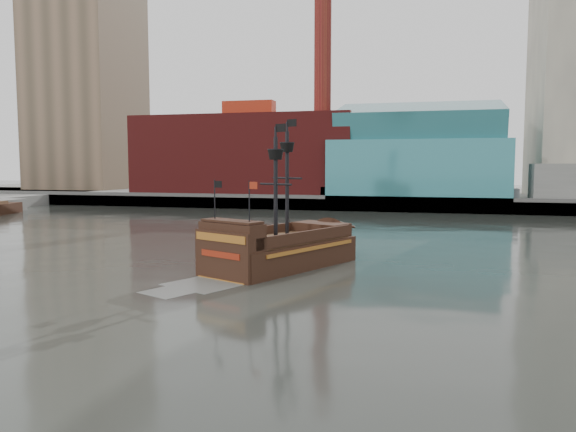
% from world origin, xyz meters
% --- Properties ---
extents(ground, '(400.00, 400.00, 0.00)m').
position_xyz_m(ground, '(0.00, 0.00, 0.00)').
color(ground, '#2C302A').
rests_on(ground, ground).
extents(promenade_far, '(220.00, 60.00, 2.00)m').
position_xyz_m(promenade_far, '(0.00, 92.00, 1.00)').
color(promenade_far, slate).
rests_on(promenade_far, ground).
extents(seawall, '(220.00, 1.00, 2.60)m').
position_xyz_m(seawall, '(0.00, 62.50, 1.30)').
color(seawall, '#4C4C49').
rests_on(seawall, ground).
extents(skyline, '(149.00, 45.00, 62.00)m').
position_xyz_m(skyline, '(5.21, 84.56, 24.55)').
color(skyline, brown).
rests_on(skyline, promenade_far).
extents(pirate_ship, '(11.16, 16.87, 12.22)m').
position_xyz_m(pirate_ship, '(2.01, 9.17, 1.11)').
color(pirate_ship, black).
rests_on(pirate_ship, ground).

